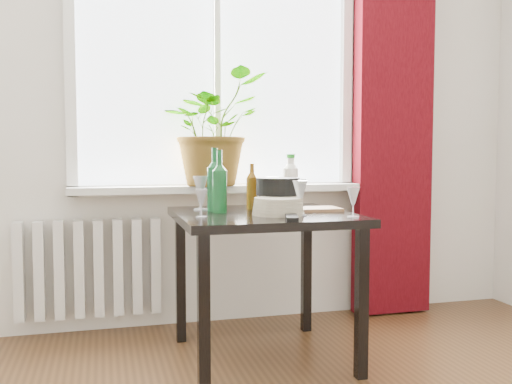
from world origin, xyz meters
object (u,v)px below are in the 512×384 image
object	(u,v)px
wineglass_front_right	(300,198)
fondue_pot	(278,195)
wineglass_far_right	(353,202)
cutting_board	(312,209)
potted_plant	(212,128)
wineglass_back_left	(200,193)
table	(263,231)
radiator	(89,268)
plate_stack	(278,207)
bottle_amber	(252,186)
cleaning_bottle	(291,179)
wine_bottle_left	(215,179)
wineglass_back_center	(272,192)
wine_bottle_right	(220,181)
tv_remote	(292,218)
wineglass_front_left	(201,203)

from	to	relation	value
wineglass_front_right	fondue_pot	distance (m)	0.20
wineglass_far_right	cutting_board	bearing A→B (deg)	101.23
potted_plant	wineglass_back_left	xyz separation A→B (m)	(-0.13, -0.35, -0.35)
table	radiator	bearing A→B (deg)	143.46
wineglass_front_right	plate_stack	world-z (taller)	wineglass_front_right
potted_plant	bottle_amber	size ratio (longest dim) A/B	2.73
cleaning_bottle	plate_stack	bearing A→B (deg)	-115.46
wine_bottle_left	wineglass_back_center	size ratio (longest dim) A/B	1.87
wine_bottle_left	radiator	bearing A→B (deg)	142.15
wine_bottle_left	wine_bottle_right	xyz separation A→B (m)	(0.01, -0.08, -0.01)
wineglass_far_right	plate_stack	distance (m)	0.36
wine_bottle_right	wineglass_far_right	bearing A→B (deg)	-34.54
cleaning_bottle	plate_stack	xyz separation A→B (m)	(-0.21, -0.45, -0.11)
wineglass_back_left	cleaning_bottle	bearing A→B (deg)	12.68
table	plate_stack	xyz separation A→B (m)	(0.04, -0.12, 0.13)
wine_bottle_right	bottle_amber	bearing A→B (deg)	33.30
radiator	tv_remote	xyz separation A→B (m)	(0.89, -0.96, 0.37)
table	wineglass_front_right	world-z (taller)	wineglass_front_right
wine_bottle_right	wineglass_front_right	size ratio (longest dim) A/B	1.84
wineglass_far_right	cutting_board	world-z (taller)	wineglass_far_right
table	potted_plant	xyz separation A→B (m)	(-0.15, 0.55, 0.53)
wineglass_front_right	potted_plant	bearing A→B (deg)	111.11
radiator	plate_stack	world-z (taller)	plate_stack
fondue_pot	cutting_board	world-z (taller)	fondue_pot
bottle_amber	cleaning_bottle	distance (m)	0.29
tv_remote	radiator	bearing A→B (deg)	148.70
wine_bottle_left	bottle_amber	distance (m)	0.22
wineglass_front_right	fondue_pot	world-z (taller)	fondue_pot
radiator	cutting_board	size ratio (longest dim) A/B	2.86
table	wineglass_far_right	distance (m)	0.49
cleaning_bottle	fondue_pot	world-z (taller)	cleaning_bottle
wineglass_front_right	wineglass_front_left	distance (m)	0.47
radiator	wine_bottle_left	xyz separation A→B (m)	(0.63, -0.49, 0.52)
wineglass_front_right	fondue_pot	xyz separation A→B (m)	(-0.05, 0.20, 0.00)
bottle_amber	wineglass_back_center	distance (m)	0.11
potted_plant	wineglass_back_left	bearing A→B (deg)	-110.56
wine_bottle_left	fondue_pot	bearing A→B (deg)	-20.44
wine_bottle_left	wineglass_back_center	xyz separation A→B (m)	(0.31, 0.02, -0.08)
fondue_pot	cleaning_bottle	bearing A→B (deg)	49.38
wineglass_far_right	wineglass_back_left	world-z (taller)	wineglass_back_left
wineglass_back_left	wineglass_back_center	bearing A→B (deg)	-7.42
wineglass_far_right	plate_stack	size ratio (longest dim) A/B	0.57
potted_plant	bottle_amber	xyz separation A→B (m)	(0.14, -0.37, -0.32)
fondue_pot	tv_remote	xyz separation A→B (m)	(-0.05, -0.35, -0.08)
wine_bottle_left	wineglass_front_right	distance (m)	0.47
radiator	plate_stack	distance (m)	1.23
wineglass_far_right	tv_remote	world-z (taller)	wineglass_far_right
wine_bottle_left	plate_stack	size ratio (longest dim) A/B	1.31
wineglass_front_right	plate_stack	distance (m)	0.11
wineglass_front_left	plate_stack	distance (m)	0.37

